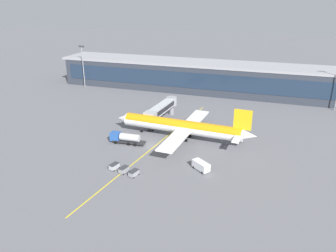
# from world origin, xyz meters

# --- Properties ---
(ground_plane) EXTENTS (700.00, 700.00, 0.00)m
(ground_plane) POSITION_xyz_m (0.00, 0.00, 0.00)
(ground_plane) COLOR slate
(apron_lead_in_line) EXTENTS (9.94, 79.45, 0.01)m
(apron_lead_in_line) POSITION_xyz_m (1.76, 2.00, 0.00)
(apron_lead_in_line) COLOR yellow
(apron_lead_in_line) RESTS_ON ground_plane
(terminal_building) EXTENTS (163.82, 20.06, 13.46)m
(terminal_building) POSITION_xyz_m (12.73, 66.56, 6.75)
(terminal_building) COLOR #2D333D
(terminal_building) RESTS_ON ground_plane
(main_airliner) EXTENTS (45.45, 36.10, 11.80)m
(main_airliner) POSITION_xyz_m (7.60, 8.24, 4.05)
(main_airliner) COLOR white
(main_airliner) RESTS_ON ground_plane
(jet_bridge) EXTENTS (5.15, 22.01, 6.75)m
(jet_bridge) POSITION_xyz_m (-3.37, 20.78, 5.05)
(jet_bridge) COLOR #B2B7BC
(jet_bridge) RESTS_ON ground_plane
(fuel_tanker) EXTENTS (10.91, 3.06, 3.25)m
(fuel_tanker) POSITION_xyz_m (-7.58, -0.63, 1.75)
(fuel_tanker) COLOR #232326
(fuel_tanker) RESTS_ON ground_plane
(crew_van) EXTENTS (5.25, 4.69, 2.30)m
(crew_van) POSITION_xyz_m (17.81, -9.46, 1.31)
(crew_van) COLOR white
(crew_van) RESTS_ON ground_plane
(baggage_cart_0) EXTENTS (2.17, 2.95, 1.48)m
(baggage_cart_0) POSITION_xyz_m (-3.30, -16.22, 0.78)
(baggage_cart_0) COLOR #B2B7BC
(baggage_cart_0) RESTS_ON ground_plane
(baggage_cart_1) EXTENTS (2.17, 2.95, 1.48)m
(baggage_cart_1) POSITION_xyz_m (-0.20, -17.01, 0.78)
(baggage_cart_1) COLOR gray
(baggage_cart_1) RESTS_ON ground_plane
(baggage_cart_2) EXTENTS (2.17, 2.95, 1.48)m
(baggage_cart_2) POSITION_xyz_m (2.90, -17.80, 0.78)
(baggage_cart_2) COLOR gray
(baggage_cart_2) RESTS_ON ground_plane
(apron_light_mast_1) EXTENTS (2.80, 0.50, 20.02)m
(apron_light_mast_1) POSITION_xyz_m (-56.21, 54.60, 11.93)
(apron_light_mast_1) COLOR gray
(apron_light_mast_1) RESTS_ON ground_plane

